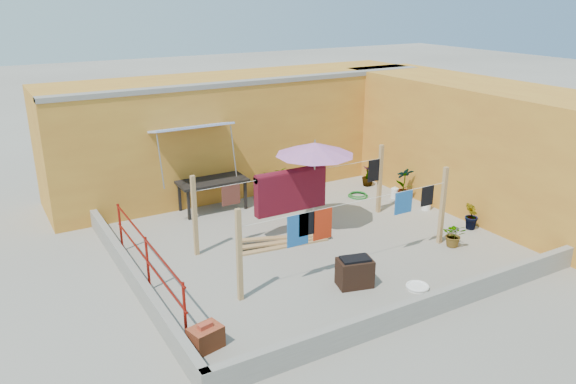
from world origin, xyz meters
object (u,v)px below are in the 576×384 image
object	(u,v)px
green_hose	(358,195)
plant_back_a	(271,182)
white_basin	(417,287)
brazier	(355,272)
water_jug_b	(395,193)
water_jug_a	(426,204)
brick_stack	(206,337)
patio_umbrella	(315,149)
outdoor_table	(212,183)

from	to	relation	value
green_hose	plant_back_a	bearing A→B (deg)	150.97
green_hose	plant_back_a	xyz separation A→B (m)	(-2.13, 1.18, 0.39)
white_basin	brazier	bearing A→B (deg)	143.65
white_basin	water_jug_b	size ratio (longest dim) A/B	1.39
white_basin	water_jug_a	bearing A→B (deg)	44.73
water_jug_b	plant_back_a	size ratio (longest dim) A/B	0.38
brick_stack	white_basin	world-z (taller)	brick_stack
water_jug_b	plant_back_a	distance (m)	3.44
brazier	green_hose	world-z (taller)	brazier
patio_umbrella	outdoor_table	xyz separation A→B (m)	(-1.60, 2.39, -1.23)
water_jug_b	plant_back_a	xyz separation A→B (m)	(-2.92, 1.79, 0.29)
patio_umbrella	plant_back_a	world-z (taller)	patio_umbrella
white_basin	plant_back_a	distance (m)	5.96
outdoor_table	brick_stack	world-z (taller)	outdoor_table
patio_umbrella	green_hose	bearing A→B (deg)	29.51
white_basin	water_jug_b	xyz separation A→B (m)	(2.95, 4.16, 0.10)
outdoor_table	white_basin	world-z (taller)	outdoor_table
white_basin	green_hose	distance (m)	5.23
patio_umbrella	white_basin	distance (m)	3.97
patio_umbrella	outdoor_table	size ratio (longest dim) A/B	1.23
outdoor_table	brick_stack	xyz separation A→B (m)	(-2.48, -5.59, -0.56)
brazier	white_basin	world-z (taller)	brazier
patio_umbrella	brazier	distance (m)	3.33
brick_stack	plant_back_a	distance (m)	7.11
white_basin	green_hose	world-z (taller)	green_hose
water_jug_b	green_hose	xyz separation A→B (m)	(-0.79, 0.61, -0.11)
patio_umbrella	water_jug_a	distance (m)	3.74
brick_stack	patio_umbrella	bearing A→B (deg)	38.08
brazier	water_jug_a	xyz separation A→B (m)	(4.06, 2.34, -0.12)
brick_stack	water_jug_a	distance (m)	7.84
white_basin	water_jug_a	size ratio (longest dim) A/B	1.20
green_hose	outdoor_table	bearing A→B (deg)	164.48
green_hose	plant_back_a	world-z (taller)	plant_back_a
brick_stack	water_jug_a	bearing A→B (deg)	20.88
brazier	brick_stack	bearing A→B (deg)	-172.13
water_jug_a	water_jug_b	bearing A→B (deg)	97.32
patio_umbrella	white_basin	bearing A→B (deg)	-87.41
brazier	plant_back_a	distance (m)	5.33
brazier	white_basin	size ratio (longest dim) A/B	1.66
white_basin	plant_back_a	world-z (taller)	plant_back_a
water_jug_b	green_hose	world-z (taller)	water_jug_b
outdoor_table	brazier	size ratio (longest dim) A/B	2.38
green_hose	patio_umbrella	bearing A→B (deg)	-150.49
patio_umbrella	water_jug_b	distance (m)	3.67
outdoor_table	green_hose	size ratio (longest dim) A/B	3.16
brick_stack	water_jug_a	xyz separation A→B (m)	(7.33, 2.80, -0.02)
patio_umbrella	brick_stack	distance (m)	5.49
water_jug_a	patio_umbrella	bearing A→B (deg)	172.90
brazier	water_jug_b	distance (m)	5.22
patio_umbrella	water_jug_b	size ratio (longest dim) A/B	6.78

